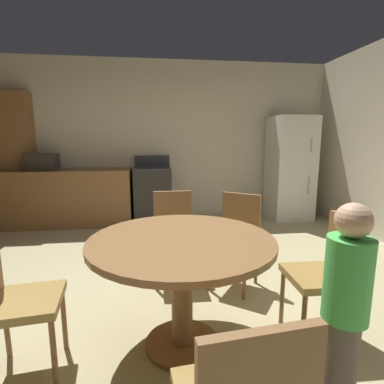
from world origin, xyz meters
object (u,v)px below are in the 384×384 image
(oven_range, at_px, (153,194))
(chair_north, at_px, (173,230))
(person_child, at_px, (345,304))
(chair_west, at_px, (11,296))
(refrigerator, at_px, (290,168))
(dining_table, at_px, (182,261))
(chair_northeast, at_px, (236,234))
(microwave, at_px, (42,162))
(chair_east, at_px, (328,269))

(oven_range, bearing_deg, chair_north, -84.53)
(person_child, bearing_deg, chair_north, -27.78)
(chair_north, bearing_deg, chair_west, -41.20)
(refrigerator, height_order, person_child, refrigerator)
(oven_range, xyz_separation_m, dining_table, (0.19, -3.13, 0.13))
(dining_table, bearing_deg, chair_northeast, 53.70)
(oven_range, relative_size, microwave, 2.50)
(refrigerator, xyz_separation_m, dining_table, (-2.18, -3.07, -0.28))
(dining_table, bearing_deg, microwave, 121.34)
(dining_table, height_order, chair_east, chair_east)
(chair_north, distance_m, chair_west, 1.51)
(chair_northeast, bearing_deg, chair_west, -23.34)
(chair_north, xyz_separation_m, chair_east, (0.99, -1.03, 0.00))
(oven_range, relative_size, chair_northeast, 1.26)
(oven_range, xyz_separation_m, microwave, (-1.71, -0.00, 0.56))
(chair_north, height_order, chair_east, same)
(oven_range, height_order, chair_west, oven_range)
(chair_east, bearing_deg, oven_range, -67.67)
(microwave, distance_m, dining_table, 3.68)
(oven_range, xyz_separation_m, chair_east, (1.19, -3.16, 0.03))
(oven_range, distance_m, chair_north, 2.14)
(person_child, bearing_deg, chair_west, 22.51)
(refrigerator, relative_size, chair_northeast, 2.02)
(microwave, distance_m, chair_west, 3.41)
(chair_north, bearing_deg, microwave, -137.42)
(refrigerator, bearing_deg, person_child, -111.30)
(dining_table, relative_size, person_child, 1.09)
(refrigerator, relative_size, chair_north, 2.02)
(chair_east, distance_m, person_child, 0.59)
(oven_range, relative_size, dining_table, 0.92)
(chair_west, bearing_deg, chair_northeast, 23.34)
(chair_east, distance_m, chair_west, 2.00)
(microwave, bearing_deg, dining_table, -58.66)
(person_child, bearing_deg, chair_east, -77.65)
(microwave, xyz_separation_m, person_child, (2.66, -3.69, -0.45))
(refrigerator, distance_m, chair_northeast, 2.79)
(microwave, xyz_separation_m, chair_northeast, (2.50, -2.32, -0.53))
(microwave, height_order, chair_north, microwave)
(dining_table, relative_size, chair_north, 1.37)
(refrigerator, xyz_separation_m, person_child, (-1.42, -3.64, -0.30))
(microwave, relative_size, dining_table, 0.37)
(refrigerator, bearing_deg, microwave, 179.30)
(dining_table, height_order, chair_west, chair_west)
(refrigerator, relative_size, person_child, 1.61)
(chair_northeast, bearing_deg, microwave, -96.59)
(oven_range, distance_m, refrigerator, 2.41)
(chair_north, distance_m, chair_northeast, 0.61)
(refrigerator, distance_m, chair_north, 3.02)
(microwave, relative_size, person_child, 0.40)
(refrigerator, bearing_deg, chair_east, -110.76)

